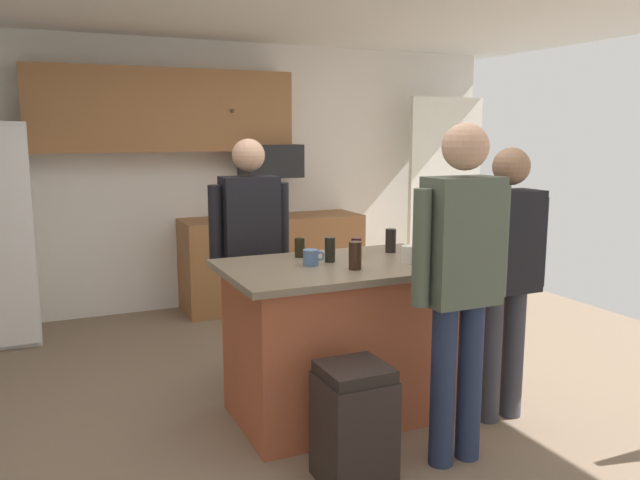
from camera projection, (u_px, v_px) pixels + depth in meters
name	position (u px, v px, depth m)	size (l,w,h in m)	color
floor	(318.00, 410.00, 4.01)	(7.04, 7.04, 0.00)	#7F6B56
back_wall	(203.00, 176.00, 6.31)	(6.40, 0.10, 2.60)	white
french_door_window_panel	(444.00, 190.00, 7.03)	(0.90, 0.06, 2.00)	white
cabinet_run_upper	(164.00, 111.00, 5.86)	(2.40, 0.38, 0.75)	#936038
cabinet_run_lower	(272.00, 261.00, 6.40)	(1.80, 0.63, 0.90)	#936038
microwave_over_range	(270.00, 161.00, 6.25)	(0.56, 0.40, 0.32)	black
kitchen_island	(340.00, 339.00, 3.89)	(1.40, 0.91, 0.95)	#AD5638
person_guest_by_door	(461.00, 271.00, 3.23)	(0.57, 0.23, 1.78)	#232D4C
person_host_foreground	(250.00, 243.00, 4.37)	(0.57, 0.22, 1.69)	#383842
person_guest_left	(506.00, 267.00, 3.75)	(0.57, 0.22, 1.65)	#383842
glass_dark_ale	(356.00, 247.00, 4.01)	(0.06, 0.06, 0.12)	black
mug_ceramic_white	(311.00, 257.00, 3.75)	(0.13, 0.09, 0.10)	#4C6B99
glass_stout_tall	(355.00, 256.00, 3.64)	(0.07, 0.07, 0.16)	black
glass_short_whisky	(330.00, 250.00, 3.85)	(0.06, 0.06, 0.15)	black
mug_blue_stoneware	(409.00, 254.00, 3.82)	(0.13, 0.08, 0.10)	white
tumbler_amber	(391.00, 241.00, 4.16)	(0.07, 0.07, 0.15)	black
glass_pilsner	(300.00, 248.00, 4.00)	(0.06, 0.06, 0.12)	black
trash_bin	(354.00, 425.00, 3.15)	(0.34, 0.34, 0.61)	black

